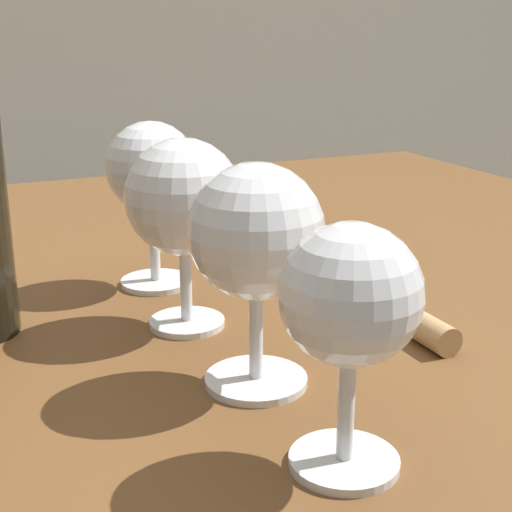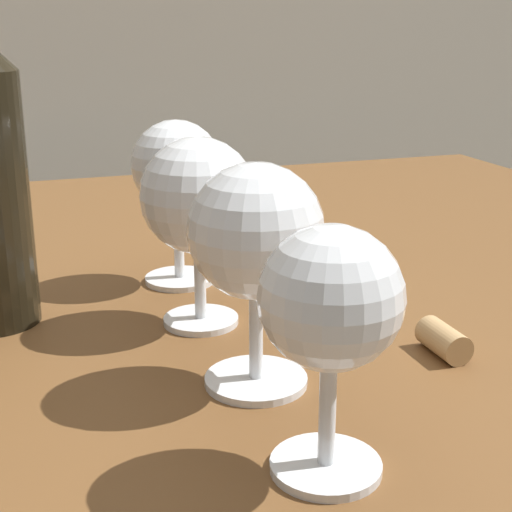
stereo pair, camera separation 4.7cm
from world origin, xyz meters
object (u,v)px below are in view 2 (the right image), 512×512
object	(u,v)px
wine_glass_amber	(256,235)
cork	(444,340)
wine_glass_cabernet	(331,305)
wine_glass_pinot	(198,200)
wine_glass_port	(176,171)

from	to	relation	value
wine_glass_amber	cork	bearing A→B (deg)	-0.03
wine_glass_cabernet	wine_glass_pinot	bearing A→B (deg)	93.06
cork	wine_glass_port	bearing A→B (deg)	123.69
wine_glass_cabernet	cork	distance (m)	0.19
wine_glass_amber	wine_glass_pinot	xyz separation A→B (m)	(-0.01, 0.11, -0.00)
wine_glass_port	wine_glass_amber	bearing A→B (deg)	-89.54
wine_glass_port	cork	world-z (taller)	wine_glass_port
cork	wine_glass_amber	bearing A→B (deg)	179.97
wine_glass_pinot	wine_glass_cabernet	bearing A→B (deg)	-86.94
wine_glass_port	cork	distance (m)	0.27
wine_glass_cabernet	wine_glass_amber	xyz separation A→B (m)	(-0.00, 0.11, 0.01)
wine_glass_cabernet	wine_glass_port	bearing A→B (deg)	90.92
wine_glass_amber	wine_glass_port	size ratio (longest dim) A/B	1.00
wine_glass_port	cork	size ratio (longest dim) A/B	3.46
wine_glass_port	wine_glass_cabernet	bearing A→B (deg)	-89.08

